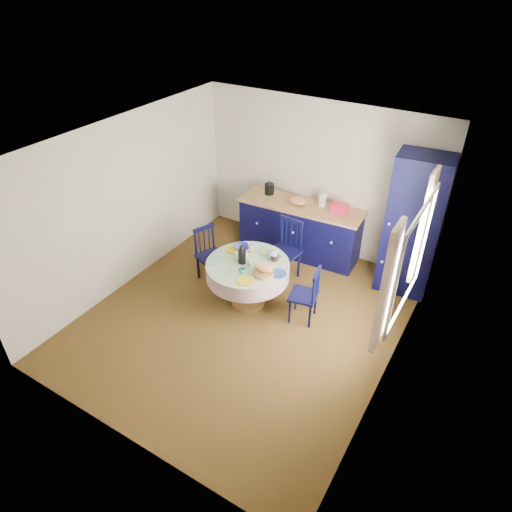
{
  "coord_description": "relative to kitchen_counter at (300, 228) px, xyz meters",
  "views": [
    {
      "loc": [
        2.64,
        -4.06,
        4.29
      ],
      "look_at": [
        0.07,
        0.2,
        0.95
      ],
      "focal_mm": 32.0,
      "sensor_mm": 36.0,
      "label": 1
    }
  ],
  "objects": [
    {
      "name": "chair_left",
      "position": [
        -0.85,
        -1.37,
        -0.03
      ],
      "size": [
        0.48,
        0.49,
        0.86
      ],
      "rotation": [
        0.0,
        0.0,
        1.19
      ],
      "color": "black",
      "rests_on": "floor"
    },
    {
      "name": "wall_right",
      "position": [
        2.1,
        -1.9,
        0.78
      ],
      "size": [
        0.02,
        4.5,
        2.5
      ],
      "primitive_type": "cube",
      "color": "beige",
      "rests_on": "floor"
    },
    {
      "name": "window",
      "position": [
        2.06,
        -1.6,
        1.06
      ],
      "size": [
        0.1,
        1.74,
        1.45
      ],
      "color": "white",
      "rests_on": "wall_right"
    },
    {
      "name": "mug_a",
      "position": [
        -0.19,
        -1.57,
        0.28
      ],
      "size": [
        0.12,
        0.12,
        0.1
      ],
      "primitive_type": "imported",
      "color": "silver",
      "rests_on": "dining_table"
    },
    {
      "name": "mug_c",
      "position": [
        0.27,
        -1.35,
        0.28
      ],
      "size": [
        0.13,
        0.13,
        0.1
      ],
      "primitive_type": "imported",
      "color": "black",
      "rests_on": "dining_table"
    },
    {
      "name": "kitchen_counter",
      "position": [
        0.0,
        0.0,
        0.0
      ],
      "size": [
        2.06,
        0.75,
        1.14
      ],
      "rotation": [
        0.0,
        0.0,
        0.06
      ],
      "color": "black",
      "rests_on": "floor"
    },
    {
      "name": "ceiling",
      "position": [
        0.1,
        -1.9,
        2.03
      ],
      "size": [
        4.5,
        4.5,
        0.0
      ],
      "primitive_type": "plane",
      "rotation": [
        3.14,
        0.0,
        0.0
      ],
      "color": "white",
      "rests_on": "wall_back"
    },
    {
      "name": "dining_table",
      "position": [
        -0.01,
        -1.6,
        0.12
      ],
      "size": [
        1.17,
        1.16,
        0.98
      ],
      "color": "brown",
      "rests_on": "floor"
    },
    {
      "name": "floor",
      "position": [
        0.1,
        -1.9,
        -0.47
      ],
      "size": [
        4.5,
        4.5,
        0.0
      ],
      "primitive_type": "plane",
      "color": "black",
      "rests_on": "ground"
    },
    {
      "name": "wall_back",
      "position": [
        0.1,
        0.35,
        0.78
      ],
      "size": [
        4.0,
        0.02,
        2.5
      ],
      "primitive_type": "cube",
      "color": "beige",
      "rests_on": "floor"
    },
    {
      "name": "wall_left",
      "position": [
        -1.9,
        -1.9,
        0.78
      ],
      "size": [
        0.02,
        4.5,
        2.5
      ],
      "primitive_type": "cube",
      "color": "beige",
      "rests_on": "floor"
    },
    {
      "name": "mug_b",
      "position": [
        0.04,
        -1.85,
        0.28
      ],
      "size": [
        0.09,
        0.09,
        0.09
      ],
      "primitive_type": "imported",
      "color": "#2B796C",
      "rests_on": "dining_table"
    },
    {
      "name": "mug_d",
      "position": [
        -0.18,
        -1.26,
        0.28
      ],
      "size": [
        0.09,
        0.09,
        0.08
      ],
      "primitive_type": "imported",
      "color": "silver",
      "rests_on": "dining_table"
    },
    {
      "name": "chair_right",
      "position": [
        0.83,
        -1.48,
        -0.04
      ],
      "size": [
        0.42,
        0.43,
        0.84
      ],
      "rotation": [
        0.0,
        0.0,
        -1.38
      ],
      "color": "black",
      "rests_on": "floor"
    },
    {
      "name": "pantry_cabinet",
      "position": [
        1.76,
        -0.05,
        0.59
      ],
      "size": [
        0.78,
        0.59,
        2.11
      ],
      "rotation": [
        0.0,
        0.0,
        0.09
      ],
      "color": "black",
      "rests_on": "floor"
    },
    {
      "name": "chair_far",
      "position": [
        0.12,
        -0.74,
        0.03
      ],
      "size": [
        0.48,
        0.46,
        0.97
      ],
      "rotation": [
        0.0,
        0.0,
        -0.1
      ],
      "color": "black",
      "rests_on": "floor"
    },
    {
      "name": "cobalt_bowl",
      "position": [
        -0.28,
        -1.33,
        0.26
      ],
      "size": [
        0.23,
        0.23,
        0.06
      ],
      "primitive_type": "imported",
      "color": "navy",
      "rests_on": "dining_table"
    }
  ]
}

